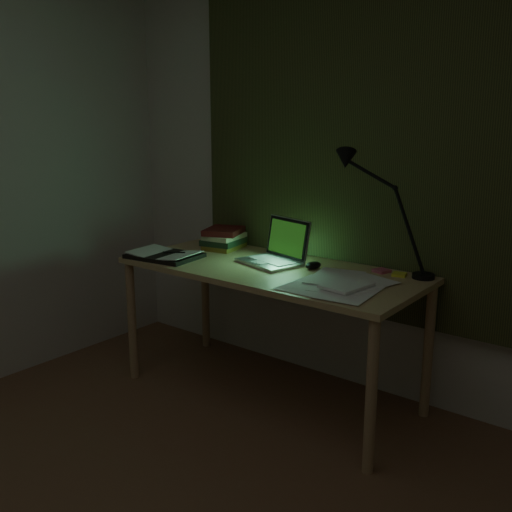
{
  "coord_description": "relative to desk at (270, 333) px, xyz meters",
  "views": [
    {
      "loc": [
        1.38,
        -0.78,
        1.49
      ],
      "look_at": [
        -0.36,
        1.45,
        0.82
      ],
      "focal_mm": 40.0,
      "sensor_mm": 36.0,
      "label": 1
    }
  ],
  "objects": [
    {
      "name": "desk_lamp",
      "position": [
        0.73,
        0.28,
        0.67
      ],
      "size": [
        0.42,
        0.34,
        0.59
      ],
      "primitive_type": null,
      "rotation": [
        0.0,
        0.0,
        -0.08
      ],
      "color": "black",
      "rests_on": "desk"
    },
    {
      "name": "book_stack",
      "position": [
        -0.49,
        0.19,
        0.43
      ],
      "size": [
        0.24,
        0.27,
        0.13
      ],
      "primitive_type": null,
      "rotation": [
        0.0,
        0.0,
        0.19
      ],
      "color": "silver",
      "rests_on": "desk"
    },
    {
      "name": "wall_back",
      "position": [
        0.36,
        0.43,
        0.88
      ],
      "size": [
        3.5,
        0.0,
        2.5
      ],
      "primitive_type": "cube",
      "color": "silver",
      "rests_on": "ground"
    },
    {
      "name": "desk",
      "position": [
        0.0,
        0.0,
        0.0
      ],
      "size": [
        1.62,
        0.71,
        0.74
      ],
      "primitive_type": null,
      "color": "tan",
      "rests_on": "floor"
    },
    {
      "name": "sticky_yellow",
      "position": [
        0.62,
        0.25,
        0.38
      ],
      "size": [
        0.08,
        0.08,
        0.01
      ],
      "primitive_type": "cube",
      "rotation": [
        0.0,
        0.0,
        0.23
      ],
      "color": "yellow",
      "rests_on": "desk"
    },
    {
      "name": "sticky_pink",
      "position": [
        0.51,
        0.26,
        0.38
      ],
      "size": [
        0.09,
        0.09,
        0.02
      ],
      "primitive_type": "cube",
      "rotation": [
        0.0,
        0.0,
        -0.34
      ],
      "color": "#C94E6B",
      "rests_on": "desk"
    },
    {
      "name": "laptop",
      "position": [
        -0.05,
        0.05,
        0.49
      ],
      "size": [
        0.42,
        0.45,
        0.24
      ],
      "primitive_type": null,
      "rotation": [
        0.0,
        0.0,
        -0.27
      ],
      "color": "silver",
      "rests_on": "desk"
    },
    {
      "name": "loose_papers",
      "position": [
        0.47,
        -0.09,
        0.38
      ],
      "size": [
        0.48,
        0.5,
        0.02
      ],
      "primitive_type": null,
      "rotation": [
        0.0,
        0.0,
        0.36
      ],
      "color": "white",
      "rests_on": "desk"
    },
    {
      "name": "open_textbook",
      "position": [
        -0.6,
        -0.2,
        0.39
      ],
      "size": [
        0.42,
        0.32,
        0.03
      ],
      "primitive_type": null,
      "rotation": [
        0.0,
        0.0,
        0.13
      ],
      "color": "silver",
      "rests_on": "desk"
    },
    {
      "name": "mouse",
      "position": [
        0.2,
        0.11,
        0.39
      ],
      "size": [
        0.08,
        0.11,
        0.04
      ],
      "primitive_type": "ellipsoid",
      "rotation": [
        0.0,
        0.0,
        -0.16
      ],
      "color": "black",
      "rests_on": "desk"
    },
    {
      "name": "curtain",
      "position": [
        0.36,
        0.39,
        1.08
      ],
      "size": [
        2.2,
        0.06,
        2.0
      ],
      "primitive_type": "cube",
      "color": "#32361B",
      "rests_on": "wall_back"
    }
  ]
}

